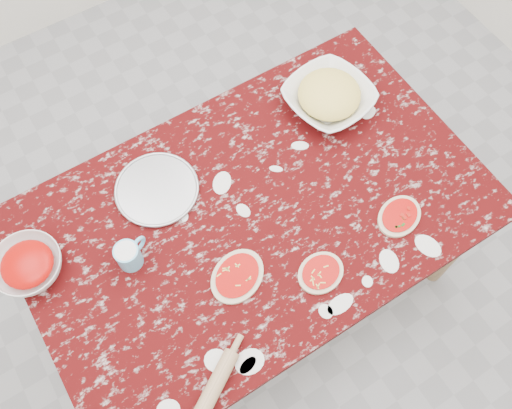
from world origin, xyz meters
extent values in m
plane|color=gray|center=(0.00, 0.00, 0.00)|extent=(4.00, 4.00, 0.00)
cube|color=#370506|center=(0.00, 0.00, 0.73)|extent=(1.60, 1.00, 0.04)
cube|color=#9B7557|center=(0.00, 0.00, 0.67)|extent=(1.50, 0.90, 0.08)
cylinder|color=#9B7557|center=(0.72, -0.42, 0.35)|extent=(0.07, 0.07, 0.71)
cylinder|color=#9B7557|center=(-0.72, 0.42, 0.35)|extent=(0.07, 0.07, 0.71)
cylinder|color=#9B7557|center=(0.72, 0.42, 0.35)|extent=(0.07, 0.07, 0.71)
cylinder|color=#B2B2B7|center=(-0.25, 0.25, 0.76)|extent=(0.38, 0.38, 0.01)
imported|color=white|center=(-0.74, 0.21, 0.79)|extent=(0.28, 0.28, 0.07)
imported|color=white|center=(0.47, 0.24, 0.79)|extent=(0.36, 0.36, 0.08)
cylinder|color=#65C0E9|center=(-0.45, 0.06, 0.80)|extent=(0.08, 0.08, 0.10)
torus|color=#65C0E9|center=(-0.41, 0.08, 0.80)|extent=(0.07, 0.04, 0.07)
cylinder|color=silver|center=(-0.45, 0.06, 0.83)|extent=(0.07, 0.07, 0.01)
ellipsoid|color=beige|center=(-0.18, -0.17, 0.76)|extent=(0.25, 0.22, 0.01)
ellipsoid|color=red|center=(-0.18, -0.17, 0.76)|extent=(0.20, 0.18, 0.00)
ellipsoid|color=beige|center=(0.06, -0.31, 0.76)|extent=(0.18, 0.16, 0.01)
ellipsoid|color=red|center=(0.06, -0.31, 0.76)|extent=(0.15, 0.13, 0.00)
ellipsoid|color=beige|center=(0.41, -0.28, 0.76)|extent=(0.20, 0.18, 0.01)
ellipsoid|color=red|center=(0.41, -0.28, 0.76)|extent=(0.17, 0.14, 0.00)
cylinder|color=tan|center=(-0.43, -0.44, 0.77)|extent=(0.24, 0.17, 0.05)
camera|label=1|loc=(-0.44, -0.70, 2.48)|focal=38.65mm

